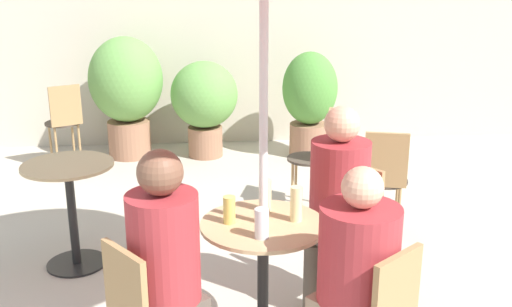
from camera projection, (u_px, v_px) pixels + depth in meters
The scene contains 17 objects.
storefront_wall at pixel (213, 14), 6.74m from camera, with size 10.00×0.06×3.00m.
cafe_table_near at pixel (263, 261), 3.14m from camera, with size 0.65×0.65×0.75m.
cafe_table_far at pixel (71, 196), 4.07m from camera, with size 0.61×0.61×0.75m.
bistro_chair_2 at pixel (351, 222), 3.62m from camera, with size 0.42×0.42×0.87m.
bistro_chair_3 at pixel (384, 174), 4.45m from camera, with size 0.38×0.40×0.87m.
bistro_chair_4 at pixel (319, 151), 5.02m from camera, with size 0.40×0.38×0.87m.
bistro_chair_5 at pixel (64, 117), 6.13m from camera, with size 0.41×0.42×0.87m.
seated_person_0 at pixel (167, 258), 2.68m from camera, with size 0.41×0.40×1.27m.
seated_person_1 at pixel (355, 270), 2.67m from camera, with size 0.45×0.46×1.20m.
seated_person_2 at pixel (338, 193), 3.46m from camera, with size 0.44×0.43×1.27m.
beer_glass_0 at pixel (229, 210), 3.06m from camera, with size 0.06×0.06×0.14m.
beer_glass_1 at pixel (262, 223), 2.89m from camera, with size 0.07×0.07×0.15m.
beer_glass_2 at pixel (296, 204), 3.08m from camera, with size 0.06×0.06×0.19m.
beer_glass_3 at pixel (265, 195), 3.21m from camera, with size 0.07×0.07×0.17m.
potted_plant_0 at pixel (126, 87), 6.40m from camera, with size 0.79×0.79×1.31m.
potted_plant_1 at pixel (204, 100), 6.45m from camera, with size 0.72×0.72×1.05m.
potted_plant_2 at pixel (310, 98), 6.47m from camera, with size 0.60×0.60×1.15m.
Camera 1 is at (-0.15, -2.75, 2.01)m, focal length 42.00 mm.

